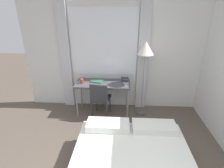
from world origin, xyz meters
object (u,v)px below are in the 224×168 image
Objects in this scene: desk at (103,85)px; book at (97,81)px; standing_lamp at (145,53)px; telephone at (125,79)px; mug at (82,81)px; desk_chair at (100,98)px.

book is at bearing 151.86° from desk.
standing_lamp reaches higher than telephone.
standing_lamp reaches higher than book.
standing_lamp reaches higher than mug.
telephone is at bearing 160.04° from standing_lamp.
desk_chair reaches higher than desk.
book is at bearing 175.21° from standing_lamp.
telephone is (0.54, 0.37, 0.30)m from desk_chair.
telephone is at bearing 42.75° from desk_chair.
book reaches higher than desk.
book is at bearing 118.21° from desk_chair.
desk_chair is 1.37m from standing_lamp.
desk_chair is 0.72m from telephone.
mug reaches higher than telephone.
desk_chair is at bearing -22.46° from mug.
mug is at bearing 166.17° from desk_chair.
desk is 0.48m from mug.
mug is (-1.38, -0.04, -0.66)m from standing_lamp.
mug is (-0.47, -0.05, 0.12)m from desk.
desk_chair is 0.43m from book.
desk is 1.19m from standing_lamp.
mug is at bearing -169.06° from telephone.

